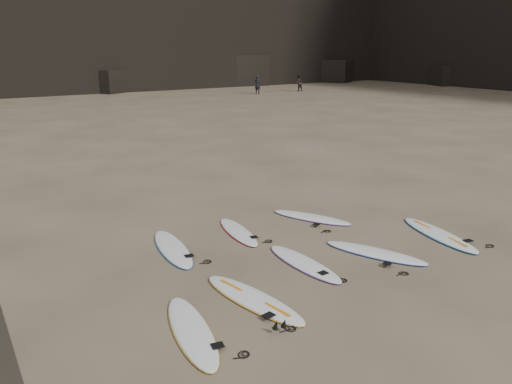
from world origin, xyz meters
TOP-DOWN VIEW (x-y plane):
  - ground at (0.00, 0.00)m, footprint 240.00×240.00m
  - surfboard_0 at (-4.32, -0.80)m, footprint 1.08×2.59m
  - surfboard_1 at (-2.82, -0.43)m, footprint 1.11×2.75m
  - surfboard_2 at (-0.96, 0.35)m, footprint 0.62×2.46m
  - surfboard_3 at (0.84, -0.10)m, footprint 1.57×2.54m
  - surfboard_4 at (3.12, -0.15)m, footprint 1.22×2.81m
  - surfboard_5 at (-3.12, 2.76)m, footprint 0.99×2.65m
  - surfboard_6 at (-1.20, 2.87)m, footprint 0.88×2.32m
  - surfboard_7 at (1.16, 2.71)m, footprint 1.60×2.41m
  - person_a at (20.39, 35.34)m, footprint 0.69×0.80m
  - person_b at (25.69, 35.46)m, footprint 0.97×0.80m

SIDE VIEW (x-z plane):
  - ground at x=0.00m, z-range 0.00..0.00m
  - surfboard_6 at x=-1.20m, z-range 0.00..0.08m
  - surfboard_7 at x=1.16m, z-range 0.00..0.09m
  - surfboard_2 at x=-0.96m, z-range 0.00..0.09m
  - surfboard_3 at x=0.84m, z-range 0.00..0.09m
  - surfboard_0 at x=-4.32m, z-range 0.00..0.09m
  - surfboard_5 at x=-3.12m, z-range 0.00..0.09m
  - surfboard_1 at x=-2.82m, z-range 0.00..0.10m
  - surfboard_4 at x=3.12m, z-range 0.00..0.10m
  - person_b at x=25.69m, z-range 0.00..1.82m
  - person_a at x=20.39m, z-range 0.00..1.87m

